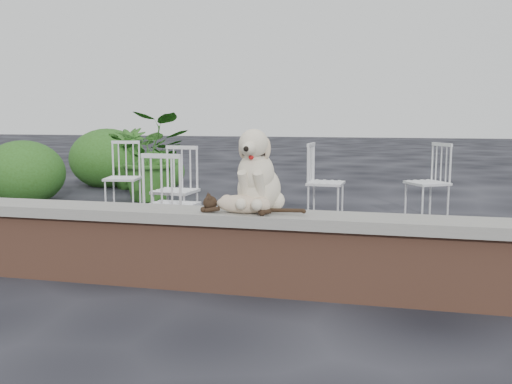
% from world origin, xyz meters
% --- Properties ---
extents(ground, '(60.00, 60.00, 0.00)m').
position_xyz_m(ground, '(0.00, 0.00, 0.00)').
color(ground, black).
rests_on(ground, ground).
extents(brick_wall, '(6.00, 0.30, 0.50)m').
position_xyz_m(brick_wall, '(0.00, 0.00, 0.25)').
color(brick_wall, brown).
rests_on(brick_wall, ground).
extents(capstone, '(6.20, 0.40, 0.08)m').
position_xyz_m(capstone, '(0.00, 0.00, 0.54)').
color(capstone, slate).
rests_on(capstone, brick_wall).
extents(dog, '(0.44, 0.55, 0.61)m').
position_xyz_m(dog, '(0.95, 0.09, 0.89)').
color(dog, beige).
rests_on(dog, capstone).
extents(cat, '(0.90, 0.28, 0.15)m').
position_xyz_m(cat, '(0.87, -0.06, 0.66)').
color(cat, tan).
rests_on(cat, capstone).
extents(chair_e, '(0.59, 0.59, 0.94)m').
position_xyz_m(chair_e, '(1.11, 2.96, 0.47)').
color(chair_e, white).
rests_on(chair_e, ground).
extents(chair_b, '(0.59, 0.59, 0.94)m').
position_xyz_m(chair_b, '(-0.40, 1.82, 0.47)').
color(chair_b, white).
rests_on(chair_b, ground).
extents(chair_a, '(0.66, 0.66, 0.94)m').
position_xyz_m(chair_a, '(-1.55, 2.83, 0.47)').
color(chair_a, white).
rests_on(chair_a, ground).
extents(chair_c, '(0.59, 0.59, 0.94)m').
position_xyz_m(chair_c, '(-0.07, 0.90, 0.47)').
color(chair_c, white).
rests_on(chair_c, ground).
extents(chair_d, '(0.77, 0.77, 0.94)m').
position_xyz_m(chair_d, '(2.32, 3.26, 0.47)').
color(chair_d, white).
rests_on(chair_d, ground).
extents(potted_plant_a, '(1.29, 1.14, 1.33)m').
position_xyz_m(potted_plant_a, '(-1.60, 3.93, 0.66)').
color(potted_plant_a, '#254B15').
rests_on(potted_plant_a, ground).
extents(potted_plant_b, '(0.66, 0.66, 1.06)m').
position_xyz_m(potted_plant_b, '(-2.58, 5.12, 0.53)').
color(potted_plant_b, '#254B15').
rests_on(potted_plant_b, ground).
extents(shrubbery, '(2.44, 3.25, 1.10)m').
position_xyz_m(shrubbery, '(-3.07, 4.62, 0.45)').
color(shrubbery, '#254B15').
rests_on(shrubbery, ground).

